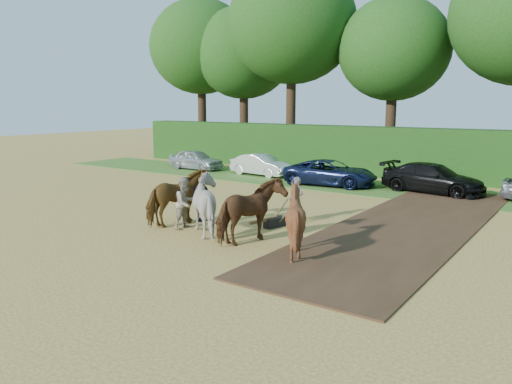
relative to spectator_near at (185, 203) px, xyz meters
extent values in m
plane|color=gold|center=(4.93, -2.01, -0.93)|extent=(120.00, 120.00, 0.00)
cube|color=#472D1C|center=(6.43, 4.99, -0.90)|extent=(4.50, 17.00, 0.05)
cube|color=#38601E|center=(4.93, 11.99, -0.91)|extent=(50.00, 5.00, 0.03)
cube|color=#14380F|center=(4.93, 16.49, 0.57)|extent=(46.00, 1.60, 3.00)
imported|color=#BFB196|center=(0.00, 0.00, 0.00)|extent=(0.78, 0.96, 1.86)
imported|color=#272B34|center=(-0.32, 1.20, -0.04)|extent=(0.45, 1.05, 1.78)
imported|color=brown|center=(-0.53, 0.20, 0.09)|extent=(1.54, 2.59, 2.05)
imported|color=beige|center=(1.22, 0.02, 0.09)|extent=(2.32, 2.09, 2.05)
imported|color=brown|center=(2.97, -0.17, 0.09)|extent=(1.54, 2.59, 2.05)
imported|color=#5B2D16|center=(4.73, -0.35, 0.10)|extent=(1.98, 2.14, 2.05)
cube|color=black|center=(2.50, 2.01, -0.76)|extent=(0.50, 0.93, 0.34)
cube|color=brown|center=(2.39, 1.43, -0.59)|extent=(0.35, 1.36, 0.10)
cylinder|color=brown|center=(2.39, 2.57, -0.39)|extent=(0.11, 0.99, 0.72)
cylinder|color=brown|center=(2.81, 2.49, -0.39)|extent=(0.38, 0.96, 0.72)
imported|color=gray|center=(2.72, 3.16, -0.07)|extent=(0.69, 0.52, 1.71)
imported|color=#B3B5BA|center=(-10.42, 12.23, -0.25)|extent=(3.98, 1.64, 1.35)
imported|color=silver|center=(-5.22, 12.40, -0.27)|extent=(4.15, 1.80, 1.33)
imported|color=#131C3E|center=(-0.02, 11.48, -0.23)|extent=(5.24, 2.87, 1.39)
imported|color=black|center=(5.18, 12.35, -0.20)|extent=(5.29, 2.71, 1.47)
cylinder|color=#382616|center=(-16.07, 19.49, 2.00)|extent=(0.70, 0.70, 5.85)
ellipsoid|color=#163F11|center=(-16.07, 19.49, 8.07)|extent=(8.40, 8.40, 7.73)
cylinder|color=#382616|center=(-12.07, 19.99, 1.77)|extent=(0.70, 0.70, 5.40)
ellipsoid|color=#163F11|center=(-12.07, 19.99, 7.40)|extent=(7.80, 7.80, 7.18)
cylinder|color=#382616|center=(-7.07, 18.99, 2.33)|extent=(0.70, 0.70, 6.53)
ellipsoid|color=#163F11|center=(-7.07, 18.99, 9.05)|extent=(9.20, 9.20, 8.46)
cylinder|color=#382616|center=(-0.07, 20.49, 1.66)|extent=(0.70, 0.70, 5.17)
ellipsoid|color=#163F11|center=(-0.07, 20.49, 7.02)|extent=(7.40, 7.40, 6.81)
camera|label=1|loc=(11.99, -12.80, 3.50)|focal=35.00mm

